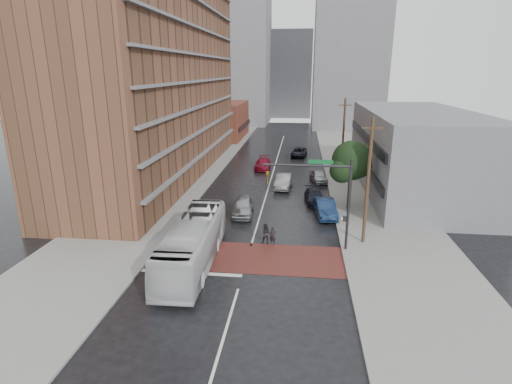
% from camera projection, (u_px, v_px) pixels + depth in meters
% --- Properties ---
extents(ground, '(160.00, 160.00, 0.00)m').
position_uv_depth(ground, '(247.00, 260.00, 28.98)').
color(ground, black).
rests_on(ground, ground).
extents(crosswalk, '(14.00, 5.00, 0.02)m').
position_uv_depth(crosswalk, '(248.00, 257.00, 29.45)').
color(crosswalk, maroon).
rests_on(crosswalk, ground).
extents(sidewalk_west, '(9.00, 90.00, 0.15)m').
position_uv_depth(sidewalk_west, '(188.00, 172.00, 53.96)').
color(sidewalk_west, gray).
rests_on(sidewalk_west, ground).
extents(sidewalk_east, '(9.00, 90.00, 0.15)m').
position_uv_depth(sidewalk_east, '(361.00, 177.00, 51.47)').
color(sidewalk_east, gray).
rests_on(sidewalk_east, ground).
extents(apartment_block, '(10.00, 44.00, 28.00)m').
position_uv_depth(apartment_block, '(160.00, 64.00, 49.20)').
color(apartment_block, brown).
rests_on(apartment_block, ground).
extents(storefront_west, '(8.00, 16.00, 7.00)m').
position_uv_depth(storefront_west, '(224.00, 121.00, 80.56)').
color(storefront_west, brown).
rests_on(storefront_west, ground).
extents(building_east, '(11.00, 26.00, 9.00)m').
position_uv_depth(building_east, '(416.00, 151.00, 44.88)').
color(building_east, slate).
rests_on(building_east, ground).
extents(distant_tower_west, '(18.00, 16.00, 32.00)m').
position_uv_depth(distant_tower_west, '(233.00, 59.00, 99.92)').
color(distant_tower_west, slate).
rests_on(distant_tower_west, ground).
extents(distant_tower_east, '(16.00, 14.00, 36.00)m').
position_uv_depth(distant_tower_east, '(350.00, 48.00, 90.61)').
color(distant_tower_east, slate).
rests_on(distant_tower_east, ground).
extents(distant_tower_center, '(12.00, 10.00, 24.00)m').
position_uv_depth(distant_tower_center, '(291.00, 75.00, 115.73)').
color(distant_tower_center, slate).
rests_on(distant_tower_center, ground).
extents(street_tree, '(4.20, 4.10, 6.90)m').
position_uv_depth(street_tree, '(352.00, 163.00, 38.11)').
color(street_tree, '#332319').
rests_on(street_tree, ground).
extents(signal_mast, '(6.50, 0.30, 7.20)m').
position_uv_depth(signal_mast, '(330.00, 191.00, 29.34)').
color(signal_mast, '#2D2D33').
rests_on(signal_mast, ground).
extents(utility_pole_near, '(1.60, 0.26, 10.00)m').
position_uv_depth(utility_pole_near, '(368.00, 181.00, 30.33)').
color(utility_pole_near, '#473321').
rests_on(utility_pole_near, ground).
extents(utility_pole_far, '(1.60, 0.26, 10.00)m').
position_uv_depth(utility_pole_far, '(343.00, 139.00, 49.33)').
color(utility_pole_far, '#473321').
rests_on(utility_pole_far, ground).
extents(transit_bus, '(3.06, 11.83, 3.28)m').
position_uv_depth(transit_bus, '(193.00, 243.00, 27.95)').
color(transit_bus, silver).
rests_on(transit_bus, ground).
extents(pedestrian_a, '(0.63, 0.51, 1.51)m').
position_uv_depth(pedestrian_a, '(273.00, 236.00, 31.43)').
color(pedestrian_a, black).
rests_on(pedestrian_a, ground).
extents(pedestrian_b, '(0.94, 0.79, 1.73)m').
position_uv_depth(pedestrian_b, '(266.00, 234.00, 31.46)').
color(pedestrian_b, '#272227').
rests_on(pedestrian_b, ground).
extents(car_travel_a, '(2.26, 4.97, 1.65)m').
position_uv_depth(car_travel_a, '(243.00, 206.00, 37.99)').
color(car_travel_a, '#A0A3A7').
rests_on(car_travel_a, ground).
extents(car_travel_b, '(2.02, 5.01, 1.62)m').
position_uv_depth(car_travel_b, '(283.00, 181.00, 46.63)').
color(car_travel_b, '#9DA1A4').
rests_on(car_travel_b, ground).
extents(car_travel_c, '(2.07, 5.03, 1.46)m').
position_uv_depth(car_travel_c, '(263.00, 164.00, 55.74)').
color(car_travel_c, maroon).
rests_on(car_travel_c, ground).
extents(suv_travel, '(2.78, 5.00, 1.32)m').
position_uv_depth(suv_travel, '(299.00, 152.00, 63.86)').
color(suv_travel, black).
rests_on(suv_travel, ground).
extents(car_parked_near, '(2.24, 5.04, 1.61)m').
position_uv_depth(car_parked_near, '(325.00, 208.00, 37.59)').
color(car_parked_near, '#162B4E').
rests_on(car_parked_near, ground).
extents(car_parked_mid, '(2.22, 4.54, 1.27)m').
position_uv_depth(car_parked_mid, '(314.00, 196.00, 41.63)').
color(car_parked_mid, black).
rests_on(car_parked_mid, ground).
extents(car_parked_far, '(2.42, 4.47, 1.45)m').
position_uv_depth(car_parked_far, '(318.00, 176.00, 49.24)').
color(car_parked_far, '#999BA1').
rests_on(car_parked_far, ground).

